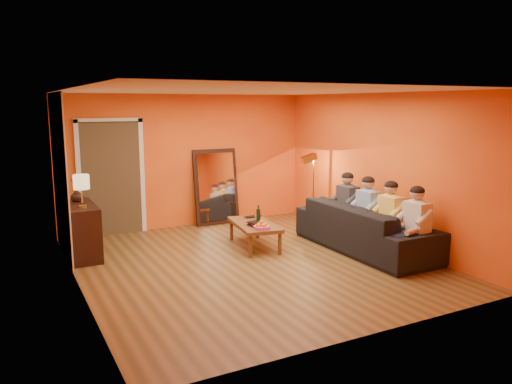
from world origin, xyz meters
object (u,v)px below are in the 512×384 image
sofa (365,227)px  tumbler (257,218)px  person_far_right (347,206)px  person_mid_right (368,212)px  wine_bottle (258,214)px  dog (326,223)px  mirror_frame (216,187)px  laptop (254,217)px  person_far_left (416,226)px  vase (77,195)px  sideboard (81,230)px  person_mid_left (391,219)px  table_lamp (82,191)px  coffee_table (254,235)px  floor_lamp (313,192)px

sofa → tumbler: sofa is taller
person_far_right → person_mid_right: bearing=-90.0°
wine_bottle → dog: bearing=-8.7°
mirror_frame → laptop: 1.57m
person_far_left → vase: 5.35m
sideboard → vase: 0.59m
mirror_frame → person_mid_left: 3.70m
mirror_frame → person_far_right: bearing=-54.9°
table_lamp → vase: table_lamp is taller
coffee_table → floor_lamp: bearing=31.1°
coffee_table → person_mid_right: size_ratio=1.00×
floor_lamp → person_mid_right: floor_lamp is taller
sideboard → dog: bearing=-14.7°
tumbler → person_far_left: bearing=-53.7°
laptop → table_lamp: bearing=173.9°
coffee_table → dog: 1.34m
person_mid_left → floor_lamp: bearing=90.8°
dog → person_mid_right: (0.37, -0.67, 0.29)m
person_far_left → table_lamp: bearing=150.1°
sofa → table_lamp: bearing=70.3°
sideboard → person_mid_right: bearing=-21.4°
mirror_frame → person_far_left: bearing=-67.9°
vase → laptop: bearing=-13.8°
table_lamp → wine_bottle: 2.84m
mirror_frame → sideboard: 3.01m
sofa → wine_bottle: size_ratio=8.59×
person_mid_left → person_far_right: 1.10m
floor_lamp → vase: size_ratio=6.77×
table_lamp → person_mid_left: 4.82m
sofa → person_far_left: (0.13, -1.00, 0.22)m
person_far_right → laptop: bearing=154.7°
sofa → dog: (-0.24, 0.77, -0.07)m
person_mid_right → person_far_right: 0.55m
sideboard → tumbler: size_ratio=12.00×
dog → person_mid_left: bearing=-94.4°
mirror_frame → sofa: bearing=-63.4°
sofa → person_mid_right: (0.13, 0.10, 0.22)m
mirror_frame → person_far_right: (1.58, -2.25, -0.15)m
person_far_right → dog: bearing=162.4°
coffee_table → person_far_left: (1.68, -2.01, 0.40)m
floor_lamp → coffee_table: bearing=-144.4°
sofa → coffee_table: (-1.55, 1.01, -0.18)m
laptop → person_far_right: bearing=-28.4°
mirror_frame → sideboard: mirror_frame is taller
person_mid_right → vase: person_mid_right is taller
dog → sideboard: bearing=144.0°
mirror_frame → floor_lamp: (1.55, -1.21, -0.04)m
person_mid_left → person_mid_right: size_ratio=1.00×
vase → coffee_table: bearing=-21.4°
person_mid_left → laptop: size_ratio=3.85×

